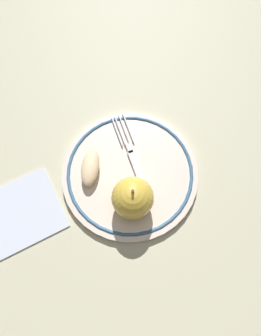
{
  "coord_description": "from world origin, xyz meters",
  "views": [
    {
      "loc": [
        0.17,
        -0.05,
        0.55
      ],
      "look_at": [
        -0.01,
        0.0,
        0.03
      ],
      "focal_mm": 35.0,
      "sensor_mm": 36.0,
      "label": 1
    }
  ],
  "objects_px": {
    "apple_slice_front": "(90,167)",
    "fork": "(134,160)",
    "plate": "(130,173)",
    "napkin_folded": "(20,216)",
    "apple_red_whole": "(133,198)"
  },
  "relations": [
    {
      "from": "fork",
      "to": "napkin_folded",
      "type": "bearing_deg",
      "value": 97.13
    },
    {
      "from": "plate",
      "to": "apple_slice_front",
      "type": "distance_m",
      "value": 0.07
    },
    {
      "from": "apple_slice_front",
      "to": "fork",
      "type": "height_order",
      "value": "apple_slice_front"
    },
    {
      "from": "apple_slice_front",
      "to": "apple_red_whole",
      "type": "bearing_deg",
      "value": -123.68
    },
    {
      "from": "fork",
      "to": "apple_red_whole",
      "type": "bearing_deg",
      "value": 158.91
    },
    {
      "from": "apple_red_whole",
      "to": "napkin_folded",
      "type": "relative_size",
      "value": 0.57
    },
    {
      "from": "plate",
      "to": "napkin_folded",
      "type": "bearing_deg",
      "value": -85.13
    },
    {
      "from": "plate",
      "to": "napkin_folded",
      "type": "relative_size",
      "value": 1.77
    },
    {
      "from": "napkin_folded",
      "to": "plate",
      "type": "bearing_deg",
      "value": 94.87
    },
    {
      "from": "plate",
      "to": "apple_slice_front",
      "type": "bearing_deg",
      "value": -110.56
    },
    {
      "from": "apple_slice_front",
      "to": "napkin_folded",
      "type": "bearing_deg",
      "value": 129.68
    },
    {
      "from": "plate",
      "to": "apple_slice_front",
      "type": "height_order",
      "value": "apple_slice_front"
    },
    {
      "from": "apple_red_whole",
      "to": "apple_slice_front",
      "type": "xyz_separation_m",
      "value": [
        -0.08,
        -0.05,
        -0.02
      ]
    },
    {
      "from": "plate",
      "to": "fork",
      "type": "distance_m",
      "value": 0.02
    },
    {
      "from": "apple_slice_front",
      "to": "napkin_folded",
      "type": "xyz_separation_m",
      "value": [
        0.04,
        -0.14,
        -0.02
      ]
    }
  ]
}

